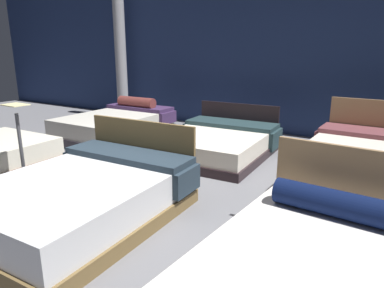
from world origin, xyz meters
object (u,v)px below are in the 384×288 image
at_px(support_pillar, 120,48).
at_px(bed_3, 116,125).
at_px(bed_5, 369,163).
at_px(bed_1, 84,197).
at_px(bed_4, 217,143).
at_px(price_sign, 23,161).
at_px(bed_2, 318,278).

bearing_deg(support_pillar, bed_3, -50.34).
relative_size(bed_3, support_pillar, 0.62).
bearing_deg(bed_5, bed_1, -129.67).
xyz_separation_m(bed_1, bed_4, (0.06, 2.74, -0.04)).
relative_size(bed_3, price_sign, 1.98).
height_order(bed_1, bed_3, bed_1).
relative_size(bed_4, price_sign, 1.87).
bearing_deg(support_pillar, bed_5, -15.77).
bearing_deg(bed_4, bed_2, -54.08).
bearing_deg(bed_2, bed_3, 151.69).
distance_m(bed_3, bed_5, 4.53).
xyz_separation_m(bed_1, price_sign, (-1.07, 0.04, 0.18)).
xyz_separation_m(bed_4, price_sign, (-1.14, -2.71, 0.22)).
bearing_deg(price_sign, bed_5, 38.29).
relative_size(bed_2, bed_3, 0.96).
xyz_separation_m(bed_4, bed_5, (2.27, -0.02, 0.06)).
bearing_deg(bed_3, bed_1, -52.14).
relative_size(bed_4, support_pillar, 0.59).
height_order(bed_5, price_sign, price_sign).
height_order(bed_1, support_pillar, support_pillar).
distance_m(bed_4, price_sign, 2.94).
relative_size(bed_2, price_sign, 1.90).
distance_m(bed_3, bed_4, 2.27).
bearing_deg(bed_3, support_pillar, 128.47).
xyz_separation_m(bed_1, support_pillar, (-3.59, 4.40, 1.50)).
height_order(bed_2, support_pillar, support_pillar).
bearing_deg(bed_4, bed_1, -94.52).
distance_m(bed_2, bed_5, 2.77).
height_order(bed_2, price_sign, price_sign).
bearing_deg(bed_5, price_sign, -140.82).
bearing_deg(bed_2, support_pillar, 146.19).
height_order(bed_2, bed_4, bed_2).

